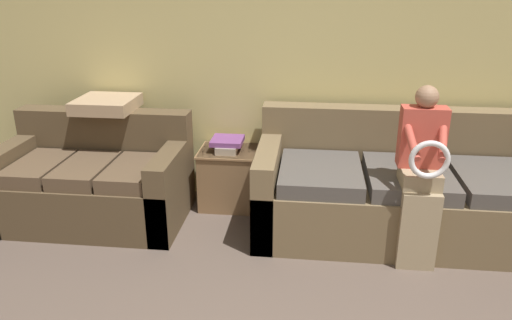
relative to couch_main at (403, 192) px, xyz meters
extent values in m
cube|color=#DBCC7F|center=(-0.67, 0.55, 0.96)|extent=(7.84, 0.06, 2.55)
cube|color=brown|center=(0.00, -0.04, -0.10)|extent=(2.21, 0.99, 0.44)
cube|color=brown|center=(0.00, 0.35, 0.34)|extent=(2.21, 0.20, 0.44)
cube|color=brown|center=(-1.03, -0.04, 0.01)|extent=(0.16, 0.99, 0.66)
cube|color=#514C47|center=(-0.63, -0.14, 0.18)|extent=(0.59, 0.75, 0.11)
cube|color=#514C47|center=(0.00, -0.14, 0.18)|extent=(0.59, 0.75, 0.11)
cube|color=#514C47|center=(0.63, -0.14, 0.18)|extent=(0.59, 0.75, 0.11)
cube|color=brown|center=(-2.43, -0.10, -0.12)|extent=(1.45, 0.86, 0.40)
cube|color=brown|center=(-2.43, 0.23, 0.30)|extent=(1.45, 0.20, 0.42)
cube|color=brown|center=(-3.07, -0.10, -0.01)|extent=(0.16, 0.86, 0.61)
cube|color=brown|center=(-1.78, -0.10, -0.01)|extent=(0.16, 0.86, 0.61)
cube|color=brown|center=(-2.80, -0.20, 0.14)|extent=(0.35, 0.62, 0.11)
cube|color=brown|center=(-2.43, -0.20, 0.14)|extent=(0.35, 0.62, 0.11)
cube|color=brown|center=(-2.05, -0.20, 0.14)|extent=(0.35, 0.62, 0.11)
cube|color=tan|center=(0.02, -0.54, -0.04)|extent=(0.25, 0.10, 0.55)
cube|color=tan|center=(0.02, -0.40, 0.29)|extent=(0.25, 0.28, 0.11)
cube|color=#C64C3D|center=(0.02, -0.33, 0.54)|extent=(0.30, 0.14, 0.41)
sphere|color=#A37A5B|center=(0.02, -0.33, 0.82)|extent=(0.15, 0.15, 0.15)
torus|color=white|center=(0.02, -0.60, 0.48)|extent=(0.25, 0.04, 0.25)
cylinder|color=#C64C3D|center=(-0.08, -0.46, 0.57)|extent=(0.10, 0.31, 0.23)
cylinder|color=#C64C3D|center=(0.12, -0.46, 0.57)|extent=(0.10, 0.31, 0.23)
cube|color=olive|center=(-1.39, 0.28, -0.07)|extent=(0.47, 0.41, 0.50)
cube|color=#9A724A|center=(-1.39, 0.28, 0.17)|extent=(0.49, 0.43, 0.02)
cube|color=gray|center=(-1.39, 0.28, 0.21)|extent=(0.17, 0.29, 0.06)
cube|color=#7A4284|center=(-1.40, 0.29, 0.26)|extent=(0.26, 0.26, 0.04)
cube|color=tan|center=(-2.39, 0.23, 0.56)|extent=(0.47, 0.47, 0.10)
camera|label=1|loc=(-0.71, -3.57, 1.57)|focal=35.00mm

